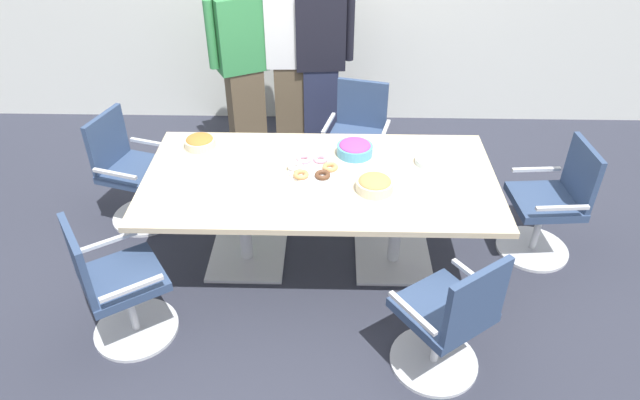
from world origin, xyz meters
TOP-DOWN VIEW (x-y plane):
  - ground_plane at (0.00, 0.00)m, footprint 10.00×10.00m
  - conference_table at (0.00, 0.00)m, footprint 2.40×1.20m
  - office_chair_0 at (0.30, 1.09)m, footprint 0.66×0.66m
  - office_chair_1 at (-1.51, 0.51)m, footprint 0.67×0.67m
  - office_chair_2 at (-1.23, -0.76)m, footprint 0.75×0.75m
  - office_chair_3 at (0.76, -0.99)m, footprint 0.75×0.75m
  - office_chair_4 at (1.69, 0.15)m, footprint 0.58×0.58m
  - person_standing_0 at (-0.74, 1.63)m, footprint 0.58×0.40m
  - person_standing_1 at (-0.30, 1.72)m, footprint 0.61×0.23m
  - person_standing_2 at (-0.04, 1.71)m, footprint 0.61×0.26m
  - snack_bowl_candy_mix at (0.24, 0.30)m, footprint 0.26×0.26m
  - snack_bowl_cookies at (0.36, -0.16)m, footprint 0.24×0.24m
  - snack_bowl_pretzels at (-0.89, 0.38)m, footprint 0.23×0.23m
  - donut_platter at (-0.06, 0.07)m, footprint 0.35×0.34m
  - plate_stack at (0.79, 0.19)m, footprint 0.24×0.24m

SIDE VIEW (x-z plane):
  - ground_plane at x=0.00m, z-range -0.01..0.00m
  - office_chair_0 at x=0.30m, z-range -0.05..0.86m
  - office_chair_1 at x=-1.51m, z-range -0.05..0.86m
  - office_chair_2 at x=-1.23m, z-range -0.05..0.86m
  - office_chair_3 at x=0.76m, z-range -0.05..0.86m
  - office_chair_4 at x=1.69m, z-range -0.05..0.86m
  - conference_table at x=0.00m, z-range 0.25..1.00m
  - donut_platter at x=-0.06m, z-range 0.75..0.79m
  - plate_stack at x=0.79m, z-range 0.75..0.79m
  - snack_bowl_pretzels at x=-0.89m, z-range 0.75..0.84m
  - snack_bowl_cookies at x=0.36m, z-range 0.75..0.85m
  - snack_bowl_candy_mix at x=0.24m, z-range 0.75..0.85m
  - person_standing_2 at x=-0.04m, z-range 0.04..1.78m
  - person_standing_0 at x=-0.74m, z-range 0.04..1.79m
  - person_standing_1 at x=-0.30m, z-range 0.04..1.82m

